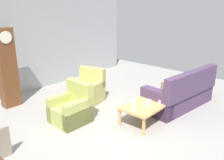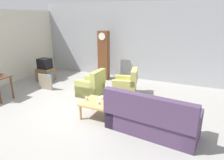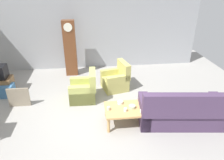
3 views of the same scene
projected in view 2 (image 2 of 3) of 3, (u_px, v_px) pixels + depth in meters
name	position (u px, v px, depth m)	size (l,w,h in m)	color
ground_plane	(87.00, 108.00, 6.09)	(10.40, 10.40, 0.00)	#999691
garage_door_wall	(129.00, 41.00, 8.74)	(8.40, 0.16, 3.20)	#9EA0A5
couch_floral	(151.00, 119.00, 4.72)	(2.19, 1.12, 1.04)	#4C3856
armchair_olive_near	(91.00, 87.00, 6.99)	(0.81, 0.78, 0.92)	tan
armchair_olive_far	(126.00, 86.00, 7.09)	(0.95, 0.92, 0.92)	tan
coffee_table_wood	(100.00, 104.00, 5.46)	(0.96, 0.76, 0.44)	tan
grandfather_clock	(104.00, 55.00, 8.64)	(0.44, 0.30, 2.06)	brown
tv_stand_cabinet	(46.00, 74.00, 8.68)	(0.68, 0.52, 0.52)	brown
tv_crt	(45.00, 64.00, 8.54)	(0.48, 0.44, 0.42)	black
framed_picture_leaning	(45.00, 82.00, 7.59)	(0.60, 0.05, 0.58)	gray
storage_box_blue	(47.00, 78.00, 8.41)	(0.38, 0.41, 0.38)	teal
cup_white_porcelain	(98.00, 102.00, 5.32)	(0.08, 0.08, 0.09)	white
cup_blue_rimmed	(111.00, 107.00, 5.10)	(0.08, 0.08, 0.07)	silver
cup_cream_tall	(87.00, 99.00, 5.56)	(0.07, 0.07, 0.10)	beige
bowl_white_stacked	(102.00, 98.00, 5.65)	(0.14, 0.14, 0.07)	white
bowl_shallow_green	(107.00, 102.00, 5.35)	(0.17, 0.17, 0.07)	#B2C69E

